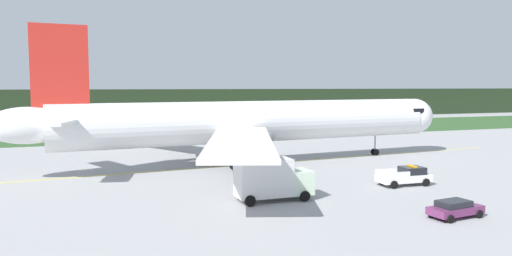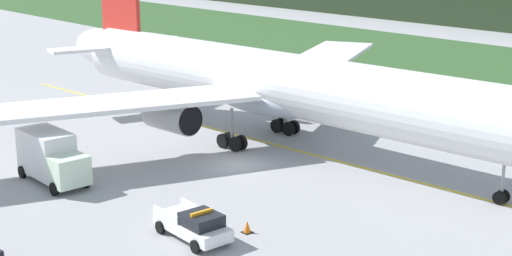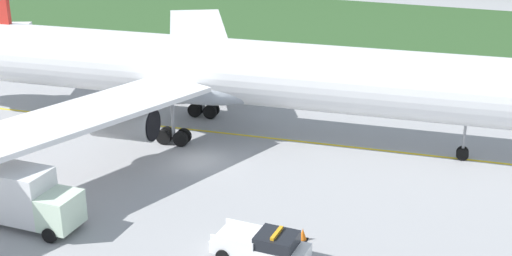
% 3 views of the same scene
% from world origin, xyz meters
% --- Properties ---
extents(ground, '(320.00, 320.00, 0.00)m').
position_xyz_m(ground, '(0.00, 0.00, 0.00)').
color(ground, '#98999B').
extents(grass_verge, '(320.00, 34.82, 0.04)m').
position_xyz_m(grass_verge, '(0.00, 51.15, 0.02)').
color(grass_verge, '#2E5127').
rests_on(grass_verge, ground).
extents(taxiway_centerline_main, '(75.96, 6.80, 0.01)m').
position_xyz_m(taxiway_centerline_main, '(-0.26, 5.97, 0.00)').
color(taxiway_centerline_main, yellow).
rests_on(taxiway_centerline_main, ground).
extents(airliner, '(57.08, 51.41, 15.89)m').
position_xyz_m(airliner, '(-1.06, 5.90, 5.14)').
color(airliner, white).
rests_on(airliner, ground).
extents(ops_pickup_truck, '(5.28, 2.45, 1.94)m').
position_xyz_m(ops_pickup_truck, '(9.15, -10.77, 0.90)').
color(ops_pickup_truck, white).
rests_on(ops_pickup_truck, ground).
extents(catering_truck, '(6.49, 2.70, 3.74)m').
position_xyz_m(catering_truck, '(-5.43, -12.24, 1.87)').
color(catering_truck, silver).
rests_on(catering_truck, ground).
extents(apron_cone, '(0.58, 0.58, 0.73)m').
position_xyz_m(apron_cone, '(10.43, -7.88, 0.35)').
color(apron_cone, black).
rests_on(apron_cone, ground).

